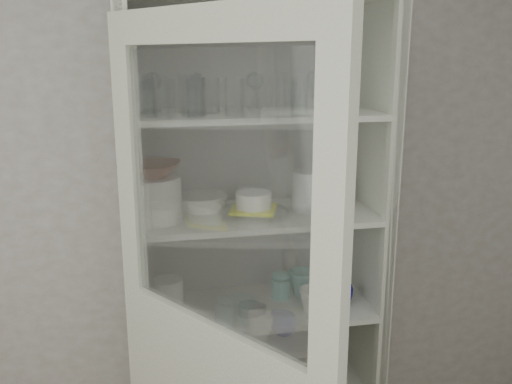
{
  "coord_description": "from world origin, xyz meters",
  "views": [
    {
      "loc": [
        -0.21,
        -0.77,
        1.87
      ],
      "look_at": [
        0.2,
        1.27,
        1.34
      ],
      "focal_mm": 38.0,
      "sensor_mm": 36.0,
      "label": 1
    }
  ],
  "objects_px": {
    "mug_blue": "(340,294)",
    "mug_teal": "(302,283)",
    "pantry_cabinet": "(253,280)",
    "goblet_2": "(255,89)",
    "yellow_trivet": "(254,209)",
    "goblet_3": "(313,88)",
    "white_ramekin": "(254,200)",
    "mug_white": "(312,300)",
    "plate_stack_back": "(200,201)",
    "cream_dish": "(224,381)",
    "tin_box": "(273,383)",
    "teal_jar": "(281,286)",
    "plate_stack_front": "(152,207)",
    "grey_bowl_stack": "(309,191)",
    "terracotta_bowl": "(150,169)",
    "goblet_0": "(152,90)",
    "white_canister": "(169,295)",
    "cream_bowl": "(151,186)",
    "glass_platter": "(254,212)",
    "goblet_1": "(194,90)",
    "measuring_cups": "(249,309)"
  },
  "relations": [
    {
      "from": "pantry_cabinet",
      "to": "goblet_2",
      "type": "height_order",
      "value": "pantry_cabinet"
    },
    {
      "from": "teal_jar",
      "to": "cream_dish",
      "type": "bearing_deg",
      "value": -174.28
    },
    {
      "from": "goblet_2",
      "to": "grey_bowl_stack",
      "type": "distance_m",
      "value": 0.46
    },
    {
      "from": "yellow_trivet",
      "to": "goblet_3",
      "type": "bearing_deg",
      "value": 28.38
    },
    {
      "from": "pantry_cabinet",
      "to": "cream_bowl",
      "type": "height_order",
      "value": "pantry_cabinet"
    },
    {
      "from": "pantry_cabinet",
      "to": "mug_white",
      "type": "height_order",
      "value": "pantry_cabinet"
    },
    {
      "from": "terracotta_bowl",
      "to": "yellow_trivet",
      "type": "xyz_separation_m",
      "value": [
        0.39,
        -0.0,
        -0.17
      ]
    },
    {
      "from": "teal_jar",
      "to": "cream_dish",
      "type": "distance_m",
      "value": 0.49
    },
    {
      "from": "goblet_0",
      "to": "mug_blue",
      "type": "distance_m",
      "value": 1.12
    },
    {
      "from": "goblet_2",
      "to": "white_ramekin",
      "type": "bearing_deg",
      "value": -103.29
    },
    {
      "from": "mug_blue",
      "to": "goblet_0",
      "type": "bearing_deg",
      "value": 160.17
    },
    {
      "from": "mug_teal",
      "to": "cream_dish",
      "type": "bearing_deg",
      "value": 164.59
    },
    {
      "from": "mug_blue",
      "to": "mug_teal",
      "type": "bearing_deg",
      "value": 130.2
    },
    {
      "from": "grey_bowl_stack",
      "to": "white_canister",
      "type": "relative_size",
      "value": 1.14
    },
    {
      "from": "plate_stack_front",
      "to": "yellow_trivet",
      "type": "distance_m",
      "value": 0.4
    },
    {
      "from": "goblet_0",
      "to": "goblet_3",
      "type": "bearing_deg",
      "value": 3.62
    },
    {
      "from": "plate_stack_back",
      "to": "mug_blue",
      "type": "distance_m",
      "value": 0.7
    },
    {
      "from": "grey_bowl_stack",
      "to": "mug_blue",
      "type": "distance_m",
      "value": 0.46
    },
    {
      "from": "plate_stack_front",
      "to": "terracotta_bowl",
      "type": "distance_m",
      "value": 0.15
    },
    {
      "from": "goblet_2",
      "to": "white_canister",
      "type": "xyz_separation_m",
      "value": [
        -0.38,
        -0.12,
        -0.81
      ]
    },
    {
      "from": "plate_stack_back",
      "to": "glass_platter",
      "type": "xyz_separation_m",
      "value": [
        0.2,
        -0.14,
        -0.02
      ]
    },
    {
      "from": "white_ramekin",
      "to": "mug_white",
      "type": "distance_m",
      "value": 0.47
    },
    {
      "from": "terracotta_bowl",
      "to": "cream_dish",
      "type": "relative_size",
      "value": 0.88
    },
    {
      "from": "grey_bowl_stack",
      "to": "mug_teal",
      "type": "distance_m",
      "value": 0.43
    },
    {
      "from": "yellow_trivet",
      "to": "mug_white",
      "type": "relative_size",
      "value": 1.61
    },
    {
      "from": "goblet_3",
      "to": "cream_dish",
      "type": "distance_m",
      "value": 1.31
    },
    {
      "from": "goblet_2",
      "to": "glass_platter",
      "type": "xyz_separation_m",
      "value": [
        -0.03,
        -0.15,
        -0.47
      ]
    },
    {
      "from": "teal_jar",
      "to": "measuring_cups",
      "type": "xyz_separation_m",
      "value": [
        -0.16,
        -0.12,
        -0.03
      ]
    },
    {
      "from": "tin_box",
      "to": "cream_bowl",
      "type": "bearing_deg",
      "value": 179.92
    },
    {
      "from": "cream_dish",
      "to": "tin_box",
      "type": "bearing_deg",
      "value": -11.33
    },
    {
      "from": "terracotta_bowl",
      "to": "mug_white",
      "type": "bearing_deg",
      "value": -8.25
    },
    {
      "from": "yellow_trivet",
      "to": "mug_white",
      "type": "xyz_separation_m",
      "value": [
        0.22,
        -0.09,
        -0.37
      ]
    },
    {
      "from": "terracotta_bowl",
      "to": "white_ramekin",
      "type": "bearing_deg",
      "value": -0.6
    },
    {
      "from": "goblet_1",
      "to": "teal_jar",
      "type": "bearing_deg",
      "value": -12.98
    },
    {
      "from": "goblet_3",
      "to": "plate_stack_front",
      "type": "xyz_separation_m",
      "value": [
        -0.67,
        -0.15,
        -0.43
      ]
    },
    {
      "from": "measuring_cups",
      "to": "goblet_2",
      "type": "bearing_deg",
      "value": 72.38
    },
    {
      "from": "yellow_trivet",
      "to": "measuring_cups",
      "type": "distance_m",
      "value": 0.41
    },
    {
      "from": "mug_blue",
      "to": "teal_jar",
      "type": "xyz_separation_m",
      "value": [
        -0.23,
        0.11,
        0.01
      ]
    },
    {
      "from": "goblet_2",
      "to": "goblet_3",
      "type": "xyz_separation_m",
      "value": [
        0.25,
        0.0,
        0.0
      ]
    },
    {
      "from": "mug_blue",
      "to": "mug_teal",
      "type": "relative_size",
      "value": 0.92
    },
    {
      "from": "goblet_2",
      "to": "mug_teal",
      "type": "relative_size",
      "value": 1.36
    },
    {
      "from": "goblet_2",
      "to": "plate_stack_front",
      "type": "bearing_deg",
      "value": -161.47
    },
    {
      "from": "pantry_cabinet",
      "to": "grey_bowl_stack",
      "type": "relative_size",
      "value": 13.12
    },
    {
      "from": "goblet_1",
      "to": "goblet_2",
      "type": "bearing_deg",
      "value": -0.47
    },
    {
      "from": "grey_bowl_stack",
      "to": "mug_teal",
      "type": "xyz_separation_m",
      "value": [
        -0.0,
        0.06,
        -0.43
      ]
    },
    {
      "from": "white_ramekin",
      "to": "white_canister",
      "type": "xyz_separation_m",
      "value": [
        -0.34,
        0.03,
        -0.39
      ]
    },
    {
      "from": "yellow_trivet",
      "to": "teal_jar",
      "type": "bearing_deg",
      "value": 28.29
    },
    {
      "from": "plate_stack_back",
      "to": "teal_jar",
      "type": "height_order",
      "value": "plate_stack_back"
    },
    {
      "from": "goblet_0",
      "to": "cream_dish",
      "type": "relative_size",
      "value": 0.64
    },
    {
      "from": "cream_dish",
      "to": "grey_bowl_stack",
      "type": "bearing_deg",
      "value": -4.39
    }
  ]
}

